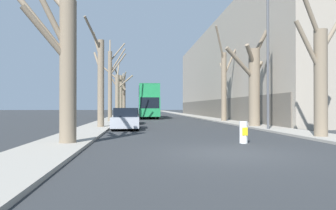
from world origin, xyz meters
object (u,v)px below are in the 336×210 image
Objects in this scene: street_tree_left_5 at (123,96)px; parked_car_0 at (126,119)px; street_tree_left_2 at (111,81)px; parked_car_1 at (129,116)px; street_tree_right_0 at (320,75)px; street_tree_right_1 at (254,83)px; street_tree_left_1 at (100,80)px; street_tree_left_3 at (117,93)px; lamp_post at (267,50)px; street_tree_left_4 at (121,93)px; street_tree_right_2 at (224,83)px; double_decker_bus at (148,100)px; traffic_bollard at (244,132)px; street_tree_left_0 at (64,59)px.

street_tree_left_5 is 1.72× the size of parked_car_0.
parked_car_1 is at bearing -56.86° from street_tree_left_2.
street_tree_right_0 reaches higher than street_tree_right_1.
street_tree_left_1 is 6.60m from parked_car_1.
street_tree_right_1 reaches higher than parked_car_0.
lamp_post reaches higher than street_tree_left_3.
street_tree_left_1 reaches higher than street_tree_right_1.
street_tree_left_3 reaches higher than street_tree_left_4.
street_tree_right_1 is at bearing -0.46° from street_tree_left_1.
street_tree_right_2 is at bearing 86.92° from lamp_post.
double_decker_bus is (4.10, 2.05, -0.90)m from street_tree_left_3.
parked_car_1 is (1.85, 5.68, -2.79)m from street_tree_left_1.
street_tree_right_0 reaches higher than parked_car_1.
lamp_post is (10.81, -11.92, 1.05)m from street_tree_left_2.
street_tree_left_3 is at bearing -153.43° from double_decker_bus.
street_tree_left_4 is at bearing 110.03° from lamp_post.
parked_car_0 is 10.03m from traffic_bollard.
street_tree_left_0 is 0.79× the size of lamp_post.
street_tree_right_2 is (11.44, -9.36, 0.60)m from street_tree_left_3.
street_tree_left_1 is 0.98× the size of street_tree_left_3.
street_tree_left_2 reaches higher than street_tree_left_1.
traffic_bollard is (5.21, -8.57, -0.23)m from parked_car_0.
double_decker_bus reaches higher than traffic_bollard.
street_tree_left_1 is (0.25, 9.53, 0.08)m from street_tree_left_0.
lamp_post is at bearing -73.74° from double_decker_bus.
street_tree_left_3 is (-0.01, 17.58, -0.10)m from street_tree_left_1.
street_tree_left_0 is 27.11m from street_tree_left_3.
parked_car_1 is at bearing 108.95° from traffic_bollard.
street_tree_right_1 is 10.70m from traffic_bollard.
street_tree_right_0 is 1.02× the size of street_tree_right_1.
street_tree_left_4 is at bearing 90.07° from street_tree_left_1.
street_tree_left_0 is 0.97× the size of street_tree_left_3.
parked_car_0 is (1.85, -9.46, -3.41)m from street_tree_left_2.
street_tree_left_1 is 8.21× the size of traffic_bollard.
street_tree_left_0 is at bearing -179.85° from traffic_bollard.
parked_car_0 is (-2.24, -20.57, -1.79)m from double_decker_bus.
double_decker_bus is (-7.34, 11.41, -1.50)m from street_tree_right_2.
street_tree_left_3 is 1.77× the size of parked_car_0.
street_tree_left_0 is 9.24m from parked_car_0.
street_tree_left_2 is 10.22m from parked_car_0.
street_tree_right_0 is at bearing 17.80° from traffic_bollard.
street_tree_left_1 is 20.08m from double_decker_bus.
street_tree_left_2 is at bearing 142.66° from street_tree_right_1.
street_tree_left_4 is 7.96m from double_decker_bus.
traffic_bollard is at bearing -71.05° from parked_car_1.
traffic_bollard is (-4.29, -1.38, -2.58)m from street_tree_right_0.
street_tree_right_1 is at bearing -31.47° from parked_car_1.
street_tree_right_0 is at bearing -55.69° from street_tree_left_2.
street_tree_left_5 is at bearing 104.96° from street_tree_right_0.
street_tree_right_0 is at bearing -90.26° from street_tree_right_2.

